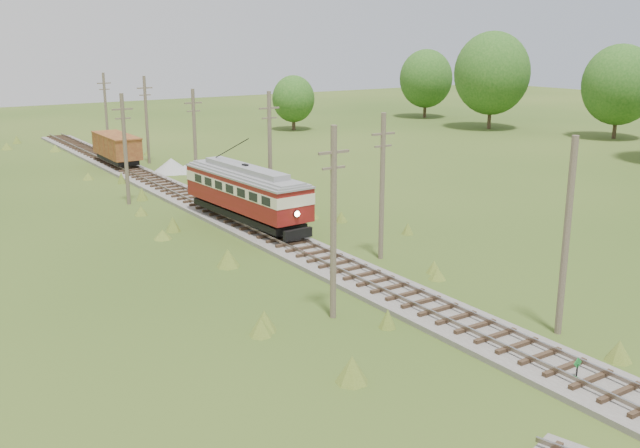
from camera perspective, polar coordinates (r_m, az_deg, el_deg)
ground at (r=28.73m, az=22.45°, el=-12.77°), size 260.00×260.00×0.00m
railbed_main at (r=53.94m, az=-8.47°, el=1.16°), size 3.60×96.00×0.57m
switch_marker at (r=29.06m, az=19.88°, el=-10.80°), size 0.45×0.06×1.08m
streetcar at (r=48.77m, az=-5.95°, el=2.73°), size 3.54×12.48×5.66m
gondola at (r=74.40m, az=-15.95°, el=5.94°), size 2.76×8.23×2.72m
gravel_pile at (r=70.37m, az=-11.64°, el=4.58°), size 3.79×4.02×1.38m
utility_pole_r_1 at (r=32.24m, az=19.10°, el=-1.06°), size 0.30×0.30×8.80m
utility_pole_r_2 at (r=41.29m, az=4.99°, el=3.10°), size 1.60×0.30×8.60m
utility_pole_r_3 at (r=51.87m, az=-4.03°, el=5.74°), size 1.60×0.30×9.00m
utility_pole_r_4 at (r=63.38m, az=-9.99°, el=6.92°), size 1.60×0.30×8.40m
utility_pole_r_5 at (r=75.51m, az=-13.71°, el=8.16°), size 1.60×0.30×8.90m
utility_pole_r_6 at (r=87.76m, az=-16.76°, el=8.76°), size 1.60×0.30×8.70m
utility_pole_l_a at (r=32.20m, az=1.08°, el=0.17°), size 1.60×0.30×9.00m
utility_pole_l_b at (r=57.04m, az=-15.33°, el=5.87°), size 1.60×0.30×8.60m
tree_right_3 at (r=99.14m, az=22.82°, el=10.23°), size 9.24×9.24×11.90m
tree_right_4 at (r=104.46m, az=13.60°, el=11.64°), size 10.50×10.50×13.53m
tree_right_5 at (r=117.43m, az=8.47°, el=11.43°), size 8.40×8.40×10.82m
tree_mid_b at (r=100.50m, az=-2.14°, el=9.97°), size 5.88×5.88×7.57m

